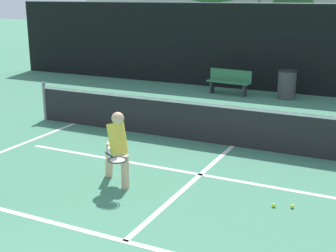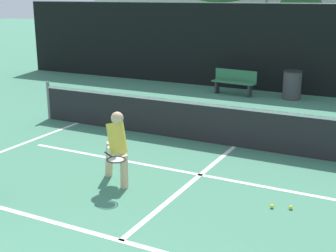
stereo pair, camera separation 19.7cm
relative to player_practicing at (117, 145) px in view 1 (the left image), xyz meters
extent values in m
cube|color=white|center=(1.22, -1.78, -0.74)|extent=(11.00, 0.10, 0.01)
cube|color=white|center=(1.22, 1.07, -0.74)|extent=(8.25, 0.10, 0.01)
cube|color=white|center=(1.22, 0.64, -0.74)|extent=(0.10, 4.84, 0.01)
cube|color=white|center=(-3.29, 0.64, -0.74)|extent=(0.10, 5.84, 0.01)
cylinder|color=slate|center=(-4.28, 3.06, -0.20)|extent=(0.09, 0.09, 1.07)
cube|color=#232326|center=(1.22, 3.06, -0.26)|extent=(11.00, 0.02, 0.95)
cube|color=white|center=(1.22, 3.06, 0.18)|extent=(11.00, 0.03, 0.06)
cube|color=black|center=(1.22, 9.74, 0.80)|extent=(24.00, 0.06, 3.08)
cylinder|color=slate|center=(1.22, 9.74, 2.36)|extent=(24.00, 0.04, 0.04)
cylinder|color=#DBAD84|center=(0.24, -0.13, -0.43)|extent=(0.14, 0.14, 0.62)
cylinder|color=#DBAD84|center=(-0.30, 0.18, -0.38)|extent=(0.30, 0.26, 0.73)
cylinder|color=white|center=(-0.04, 0.03, -0.15)|extent=(0.30, 0.30, 0.19)
cylinder|color=yellow|center=(0.01, 0.00, 0.14)|extent=(0.46, 0.40, 0.67)
sphere|color=#DBAD84|center=(0.05, -0.02, 0.52)|extent=(0.23, 0.23, 0.23)
cylinder|color=#262628|center=(0.01, -0.28, -0.10)|extent=(0.27, 0.18, 0.03)
torus|color=#262628|center=(0.28, -0.44, -0.10)|extent=(0.47, 0.47, 0.02)
cylinder|color=beige|center=(0.28, -0.44, -0.10)|extent=(0.36, 0.36, 0.01)
sphere|color=#D1E033|center=(2.86, 0.26, -0.71)|extent=(0.07, 0.07, 0.07)
sphere|color=#D1E033|center=(3.14, 0.36, -0.71)|extent=(0.07, 0.07, 0.07)
cube|color=#33724C|center=(-0.79, 8.55, -0.30)|extent=(1.60, 0.52, 0.04)
cube|color=#33724C|center=(-0.77, 8.73, -0.09)|extent=(1.57, 0.21, 0.42)
cube|color=#333338|center=(-1.41, 8.62, -0.52)|extent=(0.06, 0.32, 0.44)
cube|color=#333338|center=(-0.16, 8.48, -0.52)|extent=(0.06, 0.32, 0.44)
cylinder|color=#3F3F42|center=(1.20, 8.78, -0.28)|extent=(0.60, 0.60, 0.93)
cylinder|color=black|center=(1.20, 8.78, 0.21)|extent=(0.63, 0.63, 0.04)
cylinder|color=brown|center=(-0.80, 18.63, 0.57)|extent=(0.28, 0.28, 2.62)
cylinder|color=brown|center=(-5.24, 18.46, 0.79)|extent=(0.28, 0.28, 3.06)
camera|label=1|loc=(4.38, -6.88, 2.65)|focal=50.00mm
camera|label=2|loc=(4.56, -6.79, 2.65)|focal=50.00mm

